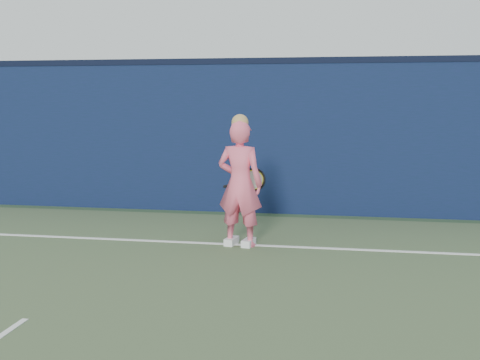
# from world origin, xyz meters

# --- Properties ---
(backstop_wall) EXTENTS (24.00, 0.40, 2.50)m
(backstop_wall) POSITION_xyz_m (0.00, 6.50, 1.25)
(backstop_wall) COLOR #0C1A35
(backstop_wall) RESTS_ON ground
(wall_cap) EXTENTS (24.00, 0.42, 0.10)m
(wall_cap) POSITION_xyz_m (0.00, 6.50, 2.55)
(wall_cap) COLOR black
(wall_cap) RESTS_ON backstop_wall
(player) EXTENTS (0.66, 0.49, 1.73)m
(player) POSITION_xyz_m (1.38, 3.99, 0.83)
(player) COLOR #FA617F
(player) RESTS_ON ground
(racket) EXTENTS (0.61, 0.16, 0.33)m
(racket) POSITION_xyz_m (1.47, 4.42, 0.82)
(racket) COLOR black
(racket) RESTS_ON ground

